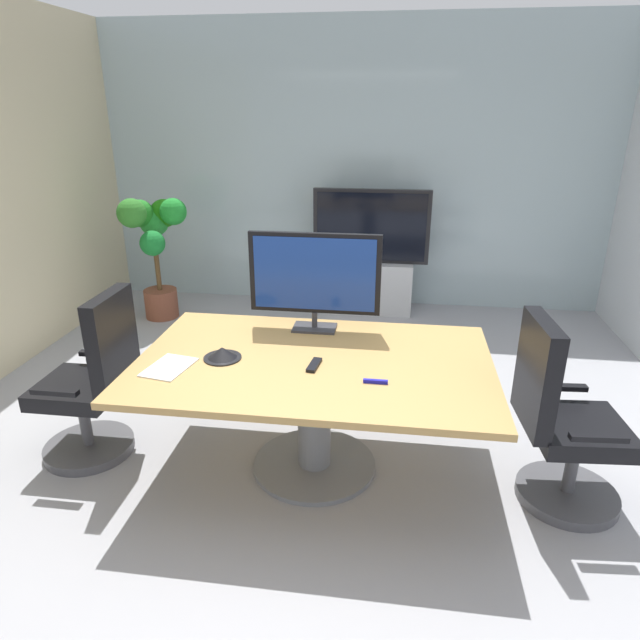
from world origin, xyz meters
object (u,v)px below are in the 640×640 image
wall_display_unit (370,272)px  conference_phone (222,354)px  remote_control (314,365)px  conference_table (314,386)px  potted_plant (155,238)px  office_chair_right (561,430)px  tv_monitor (315,276)px  office_chair_left (94,390)px

wall_display_unit → conference_phone: (-0.70, -2.90, 0.32)m
conference_phone → remote_control: size_ratio=1.29×
conference_table → conference_phone: (-0.53, -0.05, 0.20)m
conference_table → potted_plant: bearing=130.0°
office_chair_right → potted_plant: potted_plant is taller
office_chair_right → wall_display_unit: wall_display_unit is taller
office_chair_right → tv_monitor: 1.68m
wall_display_unit → conference_phone: size_ratio=5.95×
wall_display_unit → potted_plant: wall_display_unit is taller
office_chair_right → wall_display_unit: 3.19m
conference_table → office_chair_left: 1.38m
conference_phone → remote_control: conference_phone is taller
conference_table → office_chair_right: size_ratio=1.87×
conference_phone → potted_plant: bearing=121.1°
conference_table → office_chair_left: office_chair_left is taller
wall_display_unit → office_chair_right: bearing=-67.8°
potted_plant → conference_phone: size_ratio=5.79×
tv_monitor → remote_control: tv_monitor is taller
wall_display_unit → remote_control: bearing=-93.1°
tv_monitor → remote_control: (0.08, -0.56, -0.35)m
office_chair_right → potted_plant: (-3.36, 2.47, 0.39)m
tv_monitor → potted_plant: tv_monitor is taller
tv_monitor → wall_display_unit: tv_monitor is taller
conference_table → office_chair_right: (1.38, -0.11, -0.11)m
wall_display_unit → remote_control: wall_display_unit is taller
potted_plant → conference_phone: potted_plant is taller
office_chair_right → remote_control: size_ratio=6.41×
tv_monitor → remote_control: size_ratio=4.94×
potted_plant → wall_display_unit: bearing=12.8°
conference_table → office_chair_left: size_ratio=1.87×
office_chair_left → potted_plant: bearing=-166.1°
office_chair_right → potted_plant: size_ratio=0.86×
office_chair_right → tv_monitor: tv_monitor is taller
remote_control → office_chair_left: bearing=-174.7°
conference_table → office_chair_right: bearing=-4.5°
office_chair_right → conference_phone: bearing=83.9°
office_chair_left → tv_monitor: (1.31, 0.52, 0.64)m
office_chair_right → conference_phone: office_chair_right is taller
office_chair_left → remote_control: (1.39, -0.04, 0.29)m
office_chair_right → tv_monitor: size_ratio=1.30×
remote_control → conference_table: bearing=106.3°
wall_display_unit → potted_plant: 2.24m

